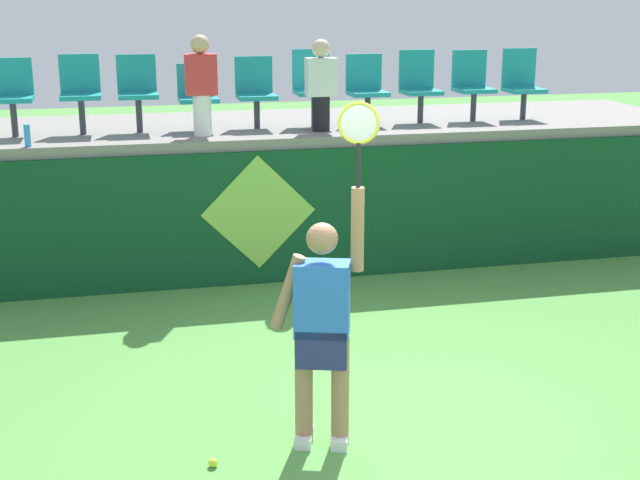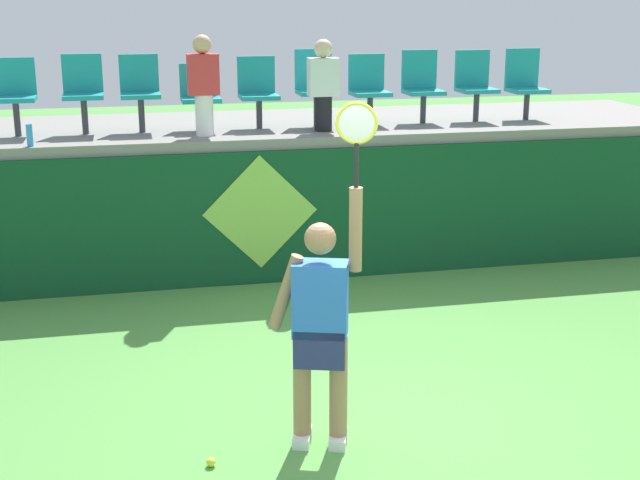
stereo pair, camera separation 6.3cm
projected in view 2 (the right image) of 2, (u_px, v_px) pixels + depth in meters
ground_plane at (398, 425)px, 6.71m from camera, size 40.00×40.00×0.00m
court_back_wall at (301, 214)px, 9.94m from camera, size 10.25×0.20×1.50m
spectator_platform at (282, 127)px, 10.83m from camera, size 10.25×2.46×0.12m
tennis_player at (321, 323)px, 6.19m from camera, size 0.73×0.36×2.47m
tennis_ball at (211, 462)px, 6.11m from camera, size 0.07×0.07×0.07m
water_bottle at (30, 135)px, 9.13m from camera, size 0.06×0.06×0.23m
stadium_chair_0 at (15, 92)px, 9.73m from camera, size 0.44×0.42×0.84m
stadium_chair_1 at (83, 89)px, 9.87m from camera, size 0.44×0.42×0.87m
stadium_chair_2 at (140, 88)px, 10.01m from camera, size 0.44×0.42×0.86m
stadium_chair_3 at (200, 94)px, 10.16m from camera, size 0.44×0.42×0.74m
stadium_chair_4 at (258, 89)px, 10.30m from camera, size 0.44×0.42×0.81m
stadium_chair_5 at (315, 84)px, 10.44m from camera, size 0.44×0.42×0.89m
stadium_chair_6 at (369, 86)px, 10.58m from camera, size 0.44×0.42×0.82m
stadium_chair_7 at (422, 84)px, 10.72m from camera, size 0.44×0.42×0.86m
stadium_chair_8 at (475, 83)px, 10.87m from camera, size 0.44×0.42×0.85m
stadium_chair_9 at (525, 82)px, 11.01m from camera, size 0.44×0.42×0.86m
spectator_0 at (203, 83)px, 9.69m from camera, size 0.34×0.20×1.09m
spectator_1 at (323, 83)px, 10.01m from camera, size 0.34×0.21×1.03m
wall_signage_mount at (262, 283)px, 9.94m from camera, size 1.27×0.01×1.46m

